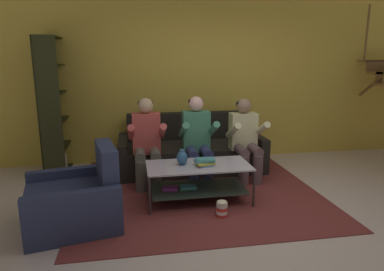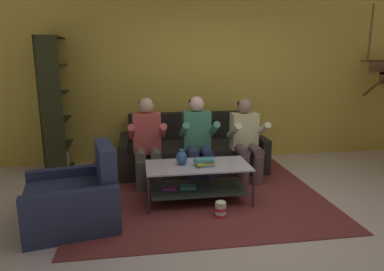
# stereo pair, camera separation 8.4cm
# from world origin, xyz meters

# --- Properties ---
(ground) EXTENTS (16.80, 16.80, 0.00)m
(ground) POSITION_xyz_m (0.00, 0.00, 0.00)
(ground) COLOR beige
(back_partition) EXTENTS (8.40, 0.12, 2.90)m
(back_partition) POSITION_xyz_m (0.00, 2.46, 1.45)
(back_partition) COLOR gold
(back_partition) RESTS_ON ground
(couch) EXTENTS (2.21, 0.96, 0.85)m
(couch) POSITION_xyz_m (-0.37, 1.85, 0.28)
(couch) COLOR black
(couch) RESTS_ON ground
(person_seated_left) EXTENTS (0.50, 0.58, 1.19)m
(person_seated_left) POSITION_xyz_m (-1.07, 1.29, 0.64)
(person_seated_left) COLOR #5A5648
(person_seated_left) RESTS_ON ground
(person_seated_middle) EXTENTS (0.50, 0.58, 1.20)m
(person_seated_middle) POSITION_xyz_m (-0.37, 1.29, 0.65)
(person_seated_middle) COLOR navy
(person_seated_middle) RESTS_ON ground
(person_seated_right) EXTENTS (0.50, 0.58, 1.15)m
(person_seated_right) POSITION_xyz_m (0.33, 1.28, 0.63)
(person_seated_right) COLOR #614B4D
(person_seated_right) RESTS_ON ground
(coffee_table) EXTENTS (1.24, 0.61, 0.47)m
(coffee_table) POSITION_xyz_m (-0.51, 0.58, 0.31)
(coffee_table) COLOR #BCB4C8
(coffee_table) RESTS_ON ground
(area_rug) EXTENTS (3.04, 3.21, 0.01)m
(area_rug) POSITION_xyz_m (-0.43, 1.09, 0.01)
(area_rug) COLOR maroon
(area_rug) RESTS_ON ground
(vase) EXTENTS (0.13, 0.13, 0.19)m
(vase) POSITION_xyz_m (-0.68, 0.63, 0.55)
(vase) COLOR #2E5885
(vase) RESTS_ON coffee_table
(book_stack) EXTENTS (0.24, 0.20, 0.09)m
(book_stack) POSITION_xyz_m (-0.42, 0.54, 0.51)
(book_stack) COLOR #769AB0
(book_stack) RESTS_ON coffee_table
(bookshelf) EXTENTS (0.34, 0.89, 2.02)m
(bookshelf) POSITION_xyz_m (-2.45, 2.09, 0.89)
(bookshelf) COLOR black
(bookshelf) RESTS_ON ground
(armchair) EXTENTS (1.05, 1.02, 0.84)m
(armchair) POSITION_xyz_m (-1.86, 0.21, 0.27)
(armchair) COLOR #272E4C
(armchair) RESTS_ON ground
(popcorn_tub) EXTENTS (0.12, 0.12, 0.19)m
(popcorn_tub) POSITION_xyz_m (-0.32, 0.12, 0.10)
(popcorn_tub) COLOR red
(popcorn_tub) RESTS_ON ground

